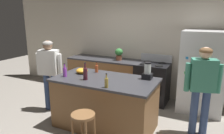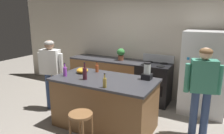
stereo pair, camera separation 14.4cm
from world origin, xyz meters
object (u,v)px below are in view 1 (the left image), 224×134
Objects in this scene: potted_plant at (119,53)px; bottle_soda at (65,72)px; bottle_wine at (85,73)px; person_by_sink_right at (202,83)px; bottle_vinegar at (106,82)px; person_by_island_left at (49,69)px; bar_stool at (83,123)px; kitchen_island at (105,103)px; stove_range at (152,83)px; bottle_cooking_sauce at (97,68)px; mixing_bowl at (82,71)px; refrigerator at (202,72)px; blender_appliance at (147,72)px.

potted_plant is 1.17× the size of bottle_soda.
person_by_sink_right is at bearing 19.93° from bottle_wine.
bottle_wine is at bearing 159.09° from bottle_vinegar.
potted_plant is at bearing 55.48° from person_by_island_left.
person_by_sink_right is 2.42× the size of bar_stool.
stove_range is (0.47, 1.52, 0.01)m from kitchen_island.
person_by_sink_right reaches higher than bottle_cooking_sauce.
mixing_bowl is (-1.05, -1.41, 0.51)m from stove_range.
potted_plant is (-0.50, 2.39, 0.61)m from bar_stool.
bottle_vinegar is at bearing -20.91° from bottle_wine.
bottle_vinegar is at bearing -124.41° from refrigerator.
bottle_vinegar reaches higher than bottle_cooking_sauce.
bottle_wine is 0.53m from bottle_cooking_sauce.
blender_appliance reaches higher than bottle_cooking_sauce.
person_by_sink_right is 2.01m from bottle_wine.
bottle_soda is at bearing -116.38° from mixing_bowl.
refrigerator is 2.25m from bottle_cooking_sauce.
stove_range is at bearing 83.26° from bottle_vinegar.
refrigerator reaches higher than mixing_bowl.
person_by_sink_right reaches higher than mixing_bowl.
stove_range reaches higher than kitchen_island.
bottle_soda is 0.65m from bottle_cooking_sauce.
bottle_vinegar is (0.60, -0.72, 0.01)m from bottle_cooking_sauce.
kitchen_island is 1.66× the size of stove_range.
kitchen_island is at bearing 95.53° from bar_stool.
bottle_vinegar is at bearing -121.04° from blender_appliance.
bottle_soda is 0.81× the size of bottle_wine.
bottle_vinegar is (1.65, -0.52, 0.09)m from person_by_island_left.
mixing_bowl is (-2.12, -1.38, 0.12)m from refrigerator.
refrigerator is 2.86m from bottle_soda.
person_by_sink_right is 2.07m from bar_stool.
person_by_island_left is 0.84m from mixing_bowl.
stove_range is 4.87× the size of mixing_bowl.
refrigerator is at bearing 53.59° from blender_appliance.
person_by_sink_right is at bearing 40.93° from bar_stool.
bottle_soda is at bearing -124.87° from stove_range.
potted_plant is 1.79m from bottle_soda.
stove_range is 1.35m from blender_appliance.
mixing_bowl is at bearing -170.34° from blender_appliance.
person_by_island_left is at bearing 154.39° from bottle_soda.
bar_stool is 2.81× the size of mixing_bowl.
bottle_soda is at bearing -159.22° from blender_appliance.
blender_appliance is 0.86m from bottle_vinegar.
person_by_island_left reaches higher than bottle_soda.
kitchen_island is at bearing 36.35° from bottle_wine.
potted_plant is 1.30× the size of mixing_bowl.
bottle_soda is (-2.34, -0.69, 0.09)m from person_by_sink_right.
person_by_sink_right reaches higher than blender_appliance.
person_by_island_left is 2.39× the size of bar_stool.
bar_stool is at bearing -122.10° from refrigerator.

